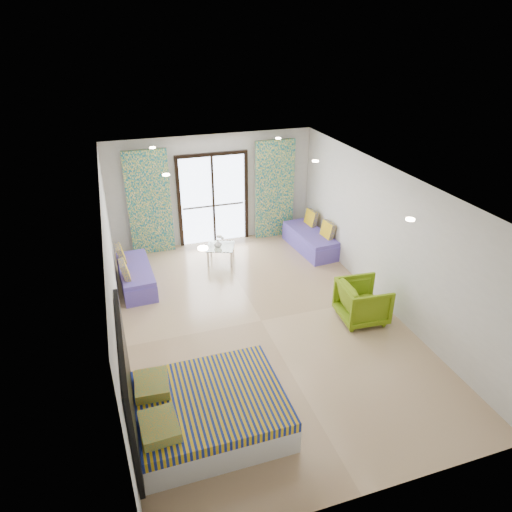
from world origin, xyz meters
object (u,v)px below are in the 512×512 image
object	(u,v)px
coffee_table	(221,248)
armchair	(363,300)
daybed_left	(135,275)
daybed_right	(310,239)
bed	(209,411)

from	to	relation	value
coffee_table	armchair	bearing A→B (deg)	-57.66
coffee_table	daybed_left	bearing A→B (deg)	-165.37
daybed_right	coffee_table	size ratio (longest dim) A/B	2.26
bed	daybed_right	bearing A→B (deg)	52.42
bed	daybed_left	world-z (taller)	daybed_left
coffee_table	daybed_right	bearing A→B (deg)	-0.96
daybed_left	armchair	size ratio (longest dim) A/B	1.97
bed	armchair	size ratio (longest dim) A/B	2.35
daybed_right	armchair	bearing A→B (deg)	-100.72
daybed_left	armchair	world-z (taller)	armchair
daybed_left	daybed_right	xyz separation A→B (m)	(4.23, 0.48, 0.01)
coffee_table	bed	bearing A→B (deg)	-105.93
daybed_left	coffee_table	world-z (taller)	daybed_left
daybed_left	coffee_table	distance (m)	2.05
bed	armchair	xyz separation A→B (m)	(3.29, 1.64, 0.14)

